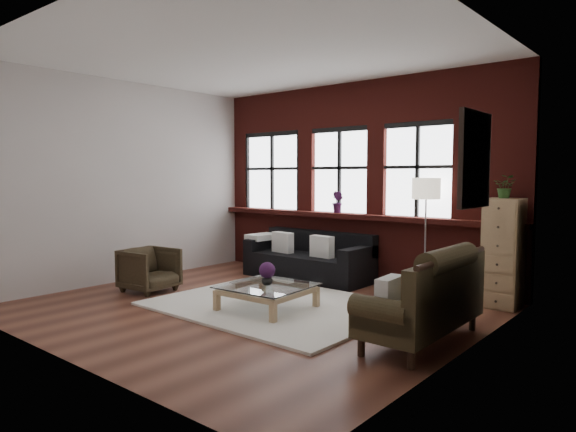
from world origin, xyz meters
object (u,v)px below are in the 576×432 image
Objects in this scene: dark_sofa at (308,256)px; floor_lamp at (425,231)px; vase at (267,279)px; drawer_chest at (503,253)px; vintage_settee at (422,298)px; armchair at (150,270)px; coffee_table at (267,298)px.

dark_sofa is 1.18× the size of floor_lamp.
dark_sofa is 2.01m from floor_lamp.
vase is at bearing -66.57° from dark_sofa.
drawer_chest reaches higher than vase.
vintage_settee is at bearing -65.87° from floor_lamp.
floor_lamp is at bearing 63.52° from vase.
armchair is 4.89m from drawer_chest.
armchair is at bearing -171.84° from coffee_table.
armchair is (-4.08, -0.39, -0.14)m from vintage_settee.
armchair is 0.50× the size of drawer_chest.
vintage_settee is (2.86, -1.82, 0.07)m from dark_sofa.
vintage_settee is 1.71× the size of coffee_table.
vintage_settee is 2.03m from vase.
vintage_settee reaches higher than coffee_table.
dark_sofa is 3.05× the size of armchair.
drawer_chest is 1.14m from floor_lamp.
dark_sofa is at bearing 147.50° from vintage_settee.
drawer_chest is at bearing 84.71° from vintage_settee.
coffee_table is at bearing -87.24° from armchair.
vintage_settee is at bearing 2.80° from coffee_table.
vintage_settee reaches higher than vase.
dark_sofa is at bearing 113.43° from vase.
dark_sofa reaches higher than vase.
dark_sofa is 3.39m from vintage_settee.
floor_lamp reaches higher than drawer_chest.
vintage_settee is at bearing 2.80° from vase.
drawer_chest is at bearing -66.32° from armchair.
dark_sofa reaches higher than coffee_table.
vase is at bearing -177.20° from vintage_settee.
vase is at bearing -116.48° from floor_lamp.
floor_lamp is (1.09, 2.19, 0.75)m from coffee_table.
armchair is 4.79× the size of vase.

